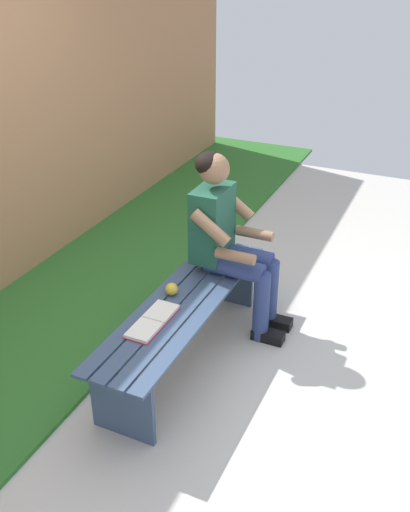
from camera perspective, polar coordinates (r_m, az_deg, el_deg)
grass_strip at (r=4.42m, az=-16.15°, el=-5.36°), size 9.00×1.66×0.03m
bench_near at (r=3.66m, az=-2.15°, el=-5.77°), size 1.73×0.44×0.44m
person_seated at (r=3.83m, az=2.36°, el=1.93°), size 0.50×0.69×1.24m
apple at (r=3.64m, az=-3.31°, el=-3.28°), size 0.08×0.08×0.08m
book_open at (r=3.41m, az=-5.18°, el=-6.43°), size 0.41×0.16×0.02m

